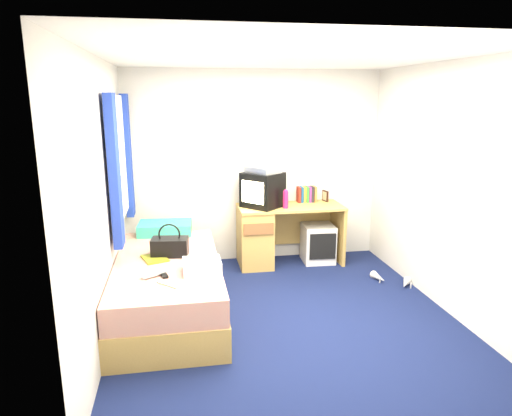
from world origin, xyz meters
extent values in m
plane|color=#0C1438|center=(0.00, 0.00, 0.00)|extent=(3.40, 3.40, 0.00)
plane|color=white|center=(0.00, 0.00, 2.40)|extent=(3.40, 3.40, 0.00)
plane|color=silver|center=(0.00, 1.70, 1.20)|extent=(3.20, 0.00, 3.20)
plane|color=silver|center=(0.00, -1.70, 1.20)|extent=(3.20, 0.00, 3.20)
plane|color=silver|center=(-1.60, 0.00, 1.20)|extent=(0.00, 3.40, 3.40)
plane|color=silver|center=(1.60, 0.00, 1.20)|extent=(0.00, 3.40, 3.40)
cube|color=tan|center=(-1.10, 0.28, 0.15)|extent=(1.00, 2.00, 0.30)
cube|color=brown|center=(-0.60, -0.12, 0.16)|extent=(0.02, 0.70, 0.18)
cube|color=silver|center=(-1.10, 0.28, 0.42)|extent=(0.98, 1.98, 0.24)
cube|color=#1C78B6|center=(-1.13, 1.19, 0.60)|extent=(0.62, 0.42, 0.13)
cube|color=tan|center=(0.40, 1.42, 0.73)|extent=(1.30, 0.55, 0.03)
cube|color=tan|center=(-0.05, 1.42, 0.36)|extent=(0.40, 0.52, 0.72)
cube|color=tan|center=(1.03, 1.42, 0.36)|extent=(0.04, 0.52, 0.72)
cube|color=tan|center=(0.65, 1.67, 0.45)|extent=(0.78, 0.03, 0.55)
cube|color=silver|center=(0.77, 1.42, 0.24)|extent=(0.40, 0.40, 0.48)
cube|color=black|center=(0.05, 1.44, 0.96)|extent=(0.58, 0.58, 0.42)
cube|color=beige|center=(-0.09, 1.31, 0.96)|extent=(0.23, 0.25, 0.26)
cube|color=silver|center=(0.05, 1.44, 1.21)|extent=(0.45, 0.48, 0.07)
cube|color=maroon|center=(0.55, 1.60, 0.85)|extent=(0.03, 0.13, 0.20)
cube|color=navy|center=(0.58, 1.60, 0.85)|extent=(0.03, 0.13, 0.20)
cube|color=gold|center=(0.62, 1.60, 0.85)|extent=(0.03, 0.13, 0.20)
cube|color=#337F33|center=(0.65, 1.60, 0.85)|extent=(0.03, 0.13, 0.20)
cube|color=#7F337F|center=(0.69, 1.60, 0.85)|extent=(0.03, 0.13, 0.20)
cube|color=#262626|center=(0.72, 1.60, 0.85)|extent=(0.03, 0.13, 0.20)
cube|color=#B26633|center=(0.76, 1.60, 0.85)|extent=(0.03, 0.13, 0.20)
cube|color=black|center=(0.90, 1.60, 0.82)|extent=(0.05, 0.12, 0.14)
cylinder|color=#D51E5C|center=(0.31, 1.31, 0.85)|extent=(0.07, 0.07, 0.21)
cylinder|color=silver|center=(0.23, 1.49, 0.84)|extent=(0.06, 0.06, 0.18)
cube|color=black|center=(-1.07, 0.42, 0.63)|extent=(0.38, 0.24, 0.18)
torus|color=black|center=(-1.07, 0.42, 0.76)|extent=(0.21, 0.04, 0.21)
cube|color=white|center=(-0.78, -0.08, 0.60)|extent=(0.34, 0.28, 0.11)
cube|color=#FBFA1B|center=(-1.22, 0.34, 0.55)|extent=(0.29, 0.33, 0.01)
cylinder|color=silver|center=(-1.21, -0.12, 0.58)|extent=(0.21, 0.17, 0.07)
cube|color=yellow|center=(-1.08, -0.32, 0.55)|extent=(0.20, 0.20, 0.01)
cube|color=black|center=(-1.12, -0.11, 0.55)|extent=(0.09, 0.17, 0.02)
cube|color=silver|center=(-1.58, 0.90, 1.45)|extent=(0.02, 0.90, 1.10)
cube|color=white|center=(-1.57, 0.90, 2.04)|extent=(0.06, 1.06, 0.08)
cube|color=white|center=(-1.57, 0.90, 0.86)|extent=(0.06, 1.06, 0.08)
cube|color=navy|center=(-1.53, 0.31, 1.40)|extent=(0.08, 0.24, 1.40)
cube|color=navy|center=(-1.53, 1.49, 1.40)|extent=(0.08, 0.24, 1.40)
cone|color=beige|center=(1.27, 0.67, 0.04)|extent=(0.13, 0.23, 0.09)
cone|color=beige|center=(1.49, 0.46, 0.04)|extent=(0.21, 0.23, 0.09)
camera|label=1|loc=(-0.96, -3.93, 2.06)|focal=32.00mm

